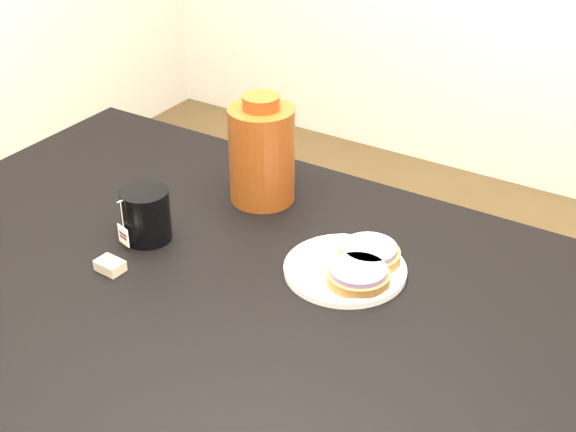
{
  "coord_description": "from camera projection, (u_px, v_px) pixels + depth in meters",
  "views": [
    {
      "loc": [
        0.58,
        -0.81,
        1.49
      ],
      "look_at": [
        -0.03,
        0.16,
        0.81
      ],
      "focal_mm": 50.0,
      "sensor_mm": 36.0,
      "label": 1
    }
  ],
  "objects": [
    {
      "name": "table",
      "position": [
        247.0,
        342.0,
        1.28
      ],
      "size": [
        1.4,
        0.9,
        0.75
      ],
      "color": "black",
      "rests_on": "ground_plane"
    },
    {
      "name": "plate",
      "position": [
        345.0,
        268.0,
        1.29
      ],
      "size": [
        0.2,
        0.2,
        0.01
      ],
      "color": "white",
      "rests_on": "table"
    },
    {
      "name": "bagel_back",
      "position": [
        369.0,
        254.0,
        1.3
      ],
      "size": [
        0.13,
        0.13,
        0.03
      ],
      "color": "brown",
      "rests_on": "plate"
    },
    {
      "name": "bagel_front",
      "position": [
        358.0,
        275.0,
        1.25
      ],
      "size": [
        0.14,
        0.14,
        0.03
      ],
      "color": "brown",
      "rests_on": "plate"
    },
    {
      "name": "mug",
      "position": [
        145.0,
        214.0,
        1.36
      ],
      "size": [
        0.13,
        0.1,
        0.09
      ],
      "rotation": [
        0.0,
        0.0,
        -0.27
      ],
      "color": "black",
      "rests_on": "table"
    },
    {
      "name": "teabag_pouch",
      "position": [
        110.0,
        266.0,
        1.3
      ],
      "size": [
        0.05,
        0.03,
        0.02
      ],
      "primitive_type": "cube",
      "rotation": [
        0.0,
        0.0,
        -0.07
      ],
      "color": "#C6B793",
      "rests_on": "table"
    },
    {
      "name": "bagel_package",
      "position": [
        262.0,
        153.0,
        1.46
      ],
      "size": [
        0.12,
        0.12,
        0.21
      ],
      "rotation": [
        0.0,
        0.0,
        -0.01
      ],
      "color": "#5D240C",
      "rests_on": "table"
    }
  ]
}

